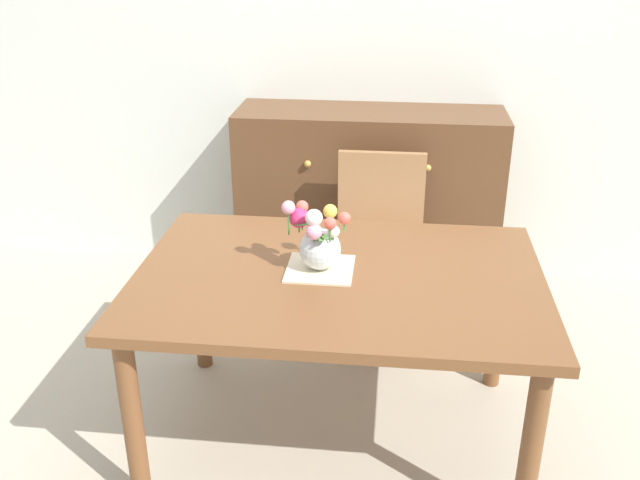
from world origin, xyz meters
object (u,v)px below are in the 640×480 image
chair_far (379,234)px  flower_vase (318,240)px  dining_table (338,295)px  dresser (368,201)px

chair_far → flower_vase: bearing=76.2°
dining_table → dresser: (0.05, 1.33, -0.14)m
dining_table → dresser: 1.34m
dining_table → dresser: size_ratio=1.05×
dining_table → dresser: bearing=88.0°
dining_table → flower_vase: flower_vase is taller
dining_table → flower_vase: size_ratio=5.68×
chair_far → dresser: 0.49m
chair_far → flower_vase: (-0.20, -0.82, 0.33)m
dining_table → flower_vase: bearing=163.2°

